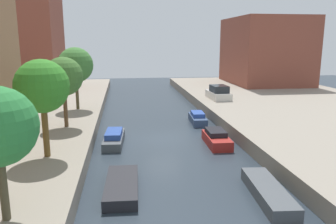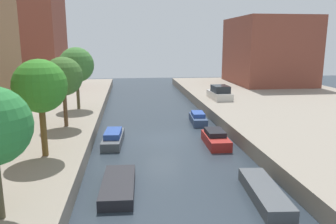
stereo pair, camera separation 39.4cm
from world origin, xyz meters
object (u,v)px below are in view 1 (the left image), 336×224
object	(u,v)px
moored_boat_right_2	(216,139)
street_tree_2	(63,77)
apartment_tower_far	(16,15)
moored_boat_left_1	(122,186)
moored_boat_right_3	(198,118)
moored_boat_right_1	(268,192)
street_tree_1	(42,87)
street_tree_3	(75,65)
low_block_right	(265,51)
parked_car	(219,93)
moored_boat_left_2	(114,138)

from	to	relation	value
moored_boat_right_2	street_tree_2	bearing A→B (deg)	165.66
apartment_tower_far	street_tree_2	distance (m)	23.59
moored_boat_left_1	moored_boat_right_2	bearing A→B (deg)	44.94
apartment_tower_far	moored_boat_right_3	bearing A→B (deg)	-41.65
moored_boat_left_1	moored_boat_right_1	distance (m)	6.91
apartment_tower_far	moored_boat_right_3	world-z (taller)	apartment_tower_far
street_tree_1	moored_boat_left_1	distance (m)	6.68
moored_boat_right_3	street_tree_2	bearing A→B (deg)	-161.11
street_tree_3	moored_boat_right_2	xyz separation A→B (m)	(10.60, -9.21, -4.58)
low_block_right	street_tree_2	bearing A→B (deg)	-137.81
street_tree_3	parked_car	bearing A→B (deg)	13.90
street_tree_2	moored_boat_left_2	world-z (taller)	street_tree_2
parked_car	moored_boat_left_2	xyz separation A→B (m)	(-10.98, -11.55, -1.21)
apartment_tower_far	street_tree_1	size ratio (longest dim) A/B	3.55
low_block_right	street_tree_3	xyz separation A→B (m)	(-25.09, -16.24, -0.71)
street_tree_2	moored_boat_left_1	bearing A→B (deg)	-66.67
apartment_tower_far	street_tree_2	bearing A→B (deg)	-67.09
apartment_tower_far	low_block_right	xyz separation A→B (m)	(34.00, 1.65, -4.60)
low_block_right	apartment_tower_far	bearing A→B (deg)	-177.21
street_tree_2	parked_car	size ratio (longest dim) A/B	1.25
moored_boat_left_1	moored_boat_left_2	world-z (taller)	moored_boat_left_2
street_tree_1	apartment_tower_far	bearing A→B (deg)	107.93
street_tree_3	parked_car	world-z (taller)	street_tree_3
moored_boat_right_1	moored_boat_right_2	size ratio (longest dim) A/B	1.33
moored_boat_left_2	street_tree_1	bearing A→B (deg)	-124.78
moored_boat_left_2	moored_boat_left_1	bearing A→B (deg)	-85.97
low_block_right	moored_boat_right_1	size ratio (longest dim) A/B	2.73
street_tree_3	moored_boat_left_1	distance (m)	16.96
low_block_right	moored_boat_right_3	bearing A→B (deg)	-127.03
moored_boat_left_2	moored_boat_right_1	xyz separation A→B (m)	(7.26, -9.46, -0.10)
moored_boat_right_1	moored_boat_right_3	bearing A→B (deg)	90.10
street_tree_3	street_tree_1	bearing A→B (deg)	-90.00
street_tree_1	moored_boat_right_2	bearing A→B (deg)	19.46
apartment_tower_far	moored_boat_right_2	bearing A→B (deg)	-50.65
moored_boat_right_2	low_block_right	bearing A→B (deg)	60.35
street_tree_1	street_tree_3	size ratio (longest dim) A/B	0.93
apartment_tower_far	moored_boat_right_1	bearing A→B (deg)	-58.50
low_block_right	parked_car	size ratio (longest dim) A/B	3.14
apartment_tower_far	moored_boat_left_1	bearing A→B (deg)	-66.96
street_tree_2	moored_boat_right_3	xyz separation A→B (m)	(10.69, 3.66, -4.24)
moored_boat_left_1	street_tree_3	bearing A→B (deg)	104.24
low_block_right	street_tree_1	distance (m)	38.50
moored_boat_left_1	moored_boat_right_2	size ratio (longest dim) A/B	1.20
parked_car	moored_boat_right_3	distance (m)	7.53
moored_boat_left_2	moored_boat_right_1	size ratio (longest dim) A/B	0.93
low_block_right	moored_boat_right_2	distance (m)	29.76
apartment_tower_far	moored_boat_left_2	bearing A→B (deg)	-61.27
apartment_tower_far	moored_boat_left_1	distance (m)	34.51
apartment_tower_far	moored_boat_left_1	world-z (taller)	apartment_tower_far
street_tree_2	low_block_right	bearing A→B (deg)	42.19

